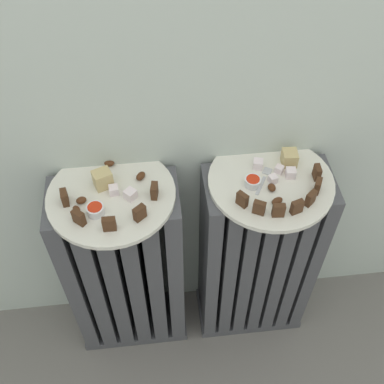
# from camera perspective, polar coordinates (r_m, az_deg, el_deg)

# --- Properties ---
(radiator_left) EXTENTS (0.34, 0.17, 0.67)m
(radiator_left) POSITION_cam_1_polar(r_m,az_deg,el_deg) (1.43, -7.88, -9.40)
(radiator_left) COLOR #47474C
(radiator_left) RESTS_ON ground_plane
(radiator_right) EXTENTS (0.34, 0.17, 0.67)m
(radiator_right) POSITION_cam_1_polar(r_m,az_deg,el_deg) (1.46, 7.72, -7.94)
(radiator_right) COLOR #47474C
(radiator_right) RESTS_ON ground_plane
(plate_left) EXTENTS (0.31, 0.31, 0.01)m
(plate_left) POSITION_cam_1_polar(r_m,az_deg,el_deg) (1.15, -9.67, -0.37)
(plate_left) COLOR silver
(plate_left) RESTS_ON radiator_left
(plate_right) EXTENTS (0.31, 0.31, 0.01)m
(plate_right) POSITION_cam_1_polar(r_m,az_deg,el_deg) (1.18, 9.44, 1.25)
(plate_right) COLOR silver
(plate_right) RESTS_ON radiator_right
(dark_cake_slice_left_0) EXTENTS (0.02, 0.03, 0.04)m
(dark_cake_slice_left_0) POSITION_cam_1_polar(r_m,az_deg,el_deg) (1.14, -15.04, -0.64)
(dark_cake_slice_left_0) COLOR #472B19
(dark_cake_slice_left_0) RESTS_ON plate_left
(dark_cake_slice_left_1) EXTENTS (0.03, 0.03, 0.04)m
(dark_cake_slice_left_1) POSITION_cam_1_polar(r_m,az_deg,el_deg) (1.09, -13.43, -3.01)
(dark_cake_slice_left_1) COLOR #472B19
(dark_cake_slice_left_1) RESTS_ON plate_left
(dark_cake_slice_left_2) EXTENTS (0.03, 0.02, 0.04)m
(dark_cake_slice_left_2) POSITION_cam_1_polar(r_m,az_deg,el_deg) (1.07, -9.91, -3.81)
(dark_cake_slice_left_2) COLOR #472B19
(dark_cake_slice_left_2) RESTS_ON plate_left
(dark_cake_slice_left_3) EXTENTS (0.03, 0.03, 0.04)m
(dark_cake_slice_left_3) POSITION_cam_1_polar(r_m,az_deg,el_deg) (1.08, -6.30, -2.51)
(dark_cake_slice_left_3) COLOR #472B19
(dark_cake_slice_left_3) RESTS_ON plate_left
(dark_cake_slice_left_4) EXTENTS (0.02, 0.03, 0.04)m
(dark_cake_slice_left_4) POSITION_cam_1_polar(r_m,az_deg,el_deg) (1.12, -4.54, 0.14)
(dark_cake_slice_left_4) COLOR #472B19
(dark_cake_slice_left_4) RESTS_ON plate_left
(marble_cake_slice_left_0) EXTENTS (0.05, 0.05, 0.05)m
(marble_cake_slice_left_0) POSITION_cam_1_polar(r_m,az_deg,el_deg) (1.15, -10.66, 1.53)
(marble_cake_slice_left_0) COLOR tan
(marble_cake_slice_left_0) RESTS_ON plate_left
(turkish_delight_left_0) EXTENTS (0.03, 0.03, 0.02)m
(turkish_delight_left_0) POSITION_cam_1_polar(r_m,az_deg,el_deg) (1.12, -7.40, -0.29)
(turkish_delight_left_0) COLOR white
(turkish_delight_left_0) RESTS_ON plate_left
(turkish_delight_left_1) EXTENTS (0.02, 0.02, 0.02)m
(turkish_delight_left_1) POSITION_cam_1_polar(r_m,az_deg,el_deg) (1.14, -9.36, 0.23)
(turkish_delight_left_1) COLOR white
(turkish_delight_left_1) RESTS_ON plate_left
(medjool_date_left_0) EXTENTS (0.03, 0.03, 0.02)m
(medjool_date_left_0) POSITION_cam_1_polar(r_m,az_deg,el_deg) (1.16, -6.17, 1.92)
(medjool_date_left_0) COLOR #4C2814
(medjool_date_left_0) RESTS_ON plate_left
(medjool_date_left_1) EXTENTS (0.03, 0.03, 0.02)m
(medjool_date_left_1) POSITION_cam_1_polar(r_m,az_deg,el_deg) (1.14, -13.14, -0.98)
(medjool_date_left_1) COLOR #4C2814
(medjool_date_left_1) RESTS_ON plate_left
(medjool_date_left_2) EXTENTS (0.03, 0.02, 0.02)m
(medjool_date_left_2) POSITION_cam_1_polar(r_m,az_deg,el_deg) (1.21, -9.90, 3.44)
(medjool_date_left_2) COLOR #4C2814
(medjool_date_left_2) RESTS_ON plate_left
(medjool_date_left_3) EXTENTS (0.03, 0.03, 0.01)m
(medjool_date_left_3) POSITION_cam_1_polar(r_m,az_deg,el_deg) (1.12, -13.69, -2.03)
(medjool_date_left_3) COLOR #4C2814
(medjool_date_left_3) RESTS_ON plate_left
(jam_bowl_left) EXTENTS (0.04, 0.04, 0.02)m
(jam_bowl_left) POSITION_cam_1_polar(r_m,az_deg,el_deg) (1.11, -11.51, -2.09)
(jam_bowl_left) COLOR white
(jam_bowl_left) RESTS_ON plate_left
(dark_cake_slice_right_0) EXTENTS (0.03, 0.03, 0.04)m
(dark_cake_slice_right_0) POSITION_cam_1_polar(r_m,az_deg,el_deg) (1.10, 6.04, -0.90)
(dark_cake_slice_right_0) COLOR #472B19
(dark_cake_slice_right_0) RESTS_ON plate_right
(dark_cake_slice_right_1) EXTENTS (0.03, 0.03, 0.04)m
(dark_cake_slice_right_1) POSITION_cam_1_polar(r_m,az_deg,el_deg) (1.09, 8.06, -1.87)
(dark_cake_slice_right_1) COLOR #472B19
(dark_cake_slice_right_1) RESTS_ON plate_right
(dark_cake_slice_right_2) EXTENTS (0.03, 0.02, 0.04)m
(dark_cake_slice_right_2) POSITION_cam_1_polar(r_m,az_deg,el_deg) (1.09, 10.35, -2.18)
(dark_cake_slice_right_2) COLOR #472B19
(dark_cake_slice_right_2) RESTS_ON plate_right
(dark_cake_slice_right_3) EXTENTS (0.03, 0.02, 0.04)m
(dark_cake_slice_right_3) POSITION_cam_1_polar(r_m,az_deg,el_deg) (1.11, 12.48, -1.77)
(dark_cake_slice_right_3) COLOR #472B19
(dark_cake_slice_right_3) RESTS_ON plate_right
(dark_cake_slice_right_4) EXTENTS (0.03, 0.03, 0.04)m
(dark_cake_slice_right_4) POSITION_cam_1_polar(r_m,az_deg,el_deg) (1.13, 14.05, -0.73)
(dark_cake_slice_right_4) COLOR #472B19
(dark_cake_slice_right_4) RESTS_ON plate_right
(dark_cake_slice_right_5) EXTENTS (0.02, 0.03, 0.04)m
(dark_cake_slice_right_5) POSITION_cam_1_polar(r_m,az_deg,el_deg) (1.16, 14.84, 0.70)
(dark_cake_slice_right_5) COLOR #472B19
(dark_cake_slice_right_5) RESTS_ON plate_right
(dark_cake_slice_right_6) EXTENTS (0.01, 0.03, 0.04)m
(dark_cake_slice_right_6) POSITION_cam_1_polar(r_m,az_deg,el_deg) (1.19, 14.76, 2.28)
(dark_cake_slice_right_6) COLOR #472B19
(dark_cake_slice_right_6) RESTS_ON plate_right
(marble_cake_slice_right_0) EXTENTS (0.04, 0.04, 0.04)m
(marble_cake_slice_right_0) POSITION_cam_1_polar(r_m,az_deg,el_deg) (1.21, 11.61, 4.03)
(marble_cake_slice_right_0) COLOR tan
(marble_cake_slice_right_0) RESTS_ON plate_right
(turkish_delight_right_0) EXTENTS (0.02, 0.02, 0.02)m
(turkish_delight_right_0) POSITION_cam_1_polar(r_m,az_deg,el_deg) (1.17, 9.67, 1.55)
(turkish_delight_right_0) COLOR white
(turkish_delight_right_0) RESTS_ON plate_right
(turkish_delight_right_1) EXTENTS (0.03, 0.03, 0.02)m
(turkish_delight_right_1) POSITION_cam_1_polar(r_m,az_deg,el_deg) (1.19, 11.75, 2.25)
(turkish_delight_right_1) COLOR white
(turkish_delight_right_1) RESTS_ON plate_right
(turkish_delight_right_2) EXTENTS (0.03, 0.03, 0.02)m
(turkish_delight_right_2) POSITION_cam_1_polar(r_m,az_deg,el_deg) (1.19, 7.92, 3.34)
(turkish_delight_right_2) COLOR white
(turkish_delight_right_2) RESTS_ON plate_right
(turkish_delight_right_3) EXTENTS (0.03, 0.03, 0.02)m
(turkish_delight_right_3) POSITION_cam_1_polar(r_m,az_deg,el_deg) (1.19, 10.41, 2.69)
(turkish_delight_right_3) COLOR white
(turkish_delight_right_3) RESTS_ON plate_right
(medjool_date_right_0) EXTENTS (0.02, 0.03, 0.01)m
(medjool_date_right_0) POSITION_cam_1_polar(r_m,az_deg,el_deg) (1.15, 9.54, 0.53)
(medjool_date_right_0) COLOR #4C2814
(medjool_date_right_0) RESTS_ON plate_right
(medjool_date_right_1) EXTENTS (0.03, 0.03, 0.02)m
(medjool_date_right_1) POSITION_cam_1_polar(r_m,az_deg,el_deg) (1.12, 10.17, -1.07)
(medjool_date_right_1) COLOR #4C2814
(medjool_date_right_1) RESTS_ON plate_right
(jam_bowl_right) EXTENTS (0.04, 0.04, 0.02)m
(jam_bowl_right) POSITION_cam_1_polar(r_m,az_deg,el_deg) (1.15, 7.29, 1.25)
(jam_bowl_right) COLOR white
(jam_bowl_right) RESTS_ON plate_right
(fork) EXTENTS (0.06, 0.09, 0.00)m
(fork) POSITION_cam_1_polar(r_m,az_deg,el_deg) (1.17, 8.61, 1.59)
(fork) COLOR #B7B7BC
(fork) RESTS_ON plate_right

